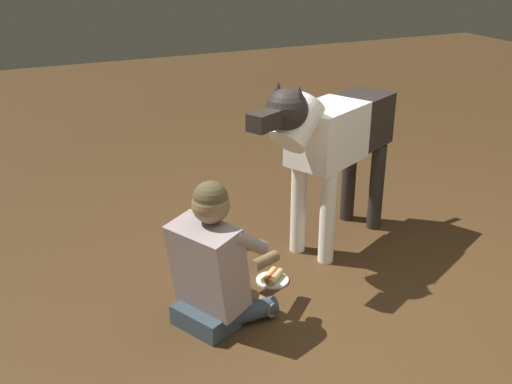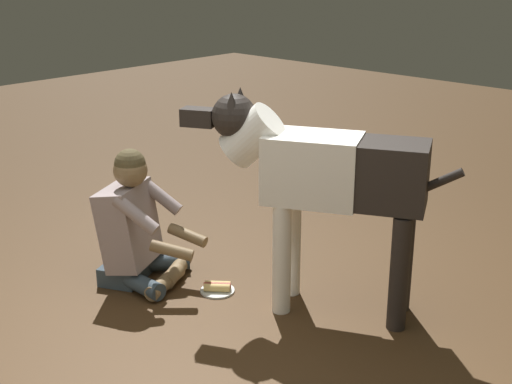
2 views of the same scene
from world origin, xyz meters
The scene contains 4 objects.
ground_plane centered at (0.00, 0.00, 0.00)m, with size 16.11×16.11×0.00m, color #462E18.
person_sitting_on_floor centered at (1.00, -0.13, 0.36)m, with size 0.72×0.63×0.87m.
large_dog centered at (-0.06, -0.66, 0.82)m, with size 1.46×0.82×1.28m.
hot_dog_on_plate centered at (0.52, -0.37, 0.03)m, with size 0.21×0.21×0.06m.
Camera 1 is at (2.00, 2.65, 2.09)m, focal length 42.29 mm.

